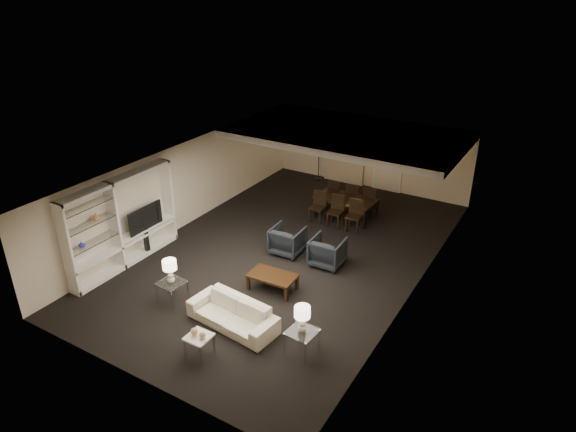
% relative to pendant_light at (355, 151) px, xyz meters
% --- Properties ---
extents(floor, '(11.00, 11.00, 0.00)m').
position_rel_pendant_light_xyz_m(floor, '(-0.30, -3.50, -1.92)').
color(floor, black).
rests_on(floor, ground).
extents(ceiling, '(7.00, 11.00, 0.02)m').
position_rel_pendant_light_xyz_m(ceiling, '(-0.30, -3.50, 0.58)').
color(ceiling, silver).
rests_on(ceiling, ground).
extents(wall_back, '(7.00, 0.02, 2.50)m').
position_rel_pendant_light_xyz_m(wall_back, '(-0.30, 2.00, -0.67)').
color(wall_back, beige).
rests_on(wall_back, ground).
extents(wall_front, '(7.00, 0.02, 2.50)m').
position_rel_pendant_light_xyz_m(wall_front, '(-0.30, -9.00, -0.67)').
color(wall_front, beige).
rests_on(wall_front, ground).
extents(wall_left, '(0.02, 11.00, 2.50)m').
position_rel_pendant_light_xyz_m(wall_left, '(-3.80, -3.50, -0.67)').
color(wall_left, beige).
rests_on(wall_left, ground).
extents(wall_right, '(0.02, 11.00, 2.50)m').
position_rel_pendant_light_xyz_m(wall_right, '(3.20, -3.50, -0.67)').
color(wall_right, beige).
rests_on(wall_right, ground).
extents(ceiling_soffit, '(7.00, 4.00, 0.20)m').
position_rel_pendant_light_xyz_m(ceiling_soffit, '(-0.30, 0.00, 0.48)').
color(ceiling_soffit, silver).
rests_on(ceiling_soffit, ceiling).
extents(curtains, '(1.50, 0.12, 2.40)m').
position_rel_pendant_light_xyz_m(curtains, '(-1.20, 1.92, -0.72)').
color(curtains, beige).
rests_on(curtains, wall_back).
extents(door, '(0.90, 0.05, 2.10)m').
position_rel_pendant_light_xyz_m(door, '(0.40, 1.97, -0.87)').
color(door, silver).
rests_on(door, wall_back).
extents(painting, '(0.95, 0.04, 0.65)m').
position_rel_pendant_light_xyz_m(painting, '(1.80, 1.96, -0.37)').
color(painting, '#142D38').
rests_on(painting, wall_back).
extents(media_unit, '(0.38, 3.40, 2.35)m').
position_rel_pendant_light_xyz_m(media_unit, '(-3.61, -6.10, -0.74)').
color(media_unit, white).
rests_on(media_unit, wall_left).
extents(pendant_light, '(0.52, 0.52, 0.24)m').
position_rel_pendant_light_xyz_m(pendant_light, '(0.00, 0.00, 0.00)').
color(pendant_light, '#D8591E').
rests_on(pendant_light, ceiling_soffit).
extents(sofa, '(2.11, 1.02, 0.59)m').
position_rel_pendant_light_xyz_m(sofa, '(0.29, -6.80, -1.62)').
color(sofa, beige).
rests_on(sofa, floor).
extents(coffee_table, '(1.15, 0.71, 0.40)m').
position_rel_pendant_light_xyz_m(coffee_table, '(0.29, -5.20, -1.72)').
color(coffee_table, black).
rests_on(coffee_table, floor).
extents(armchair_left, '(0.85, 0.87, 0.76)m').
position_rel_pendant_light_xyz_m(armchair_left, '(-0.31, -3.50, -1.54)').
color(armchair_left, black).
rests_on(armchair_left, floor).
extents(armchair_right, '(0.85, 0.87, 0.76)m').
position_rel_pendant_light_xyz_m(armchair_right, '(0.89, -3.50, -1.54)').
color(armchair_right, black).
rests_on(armchair_right, floor).
extents(side_table_left, '(0.61, 0.61, 0.52)m').
position_rel_pendant_light_xyz_m(side_table_left, '(-1.41, -6.80, -1.66)').
color(side_table_left, silver).
rests_on(side_table_left, floor).
extents(side_table_right, '(0.60, 0.60, 0.52)m').
position_rel_pendant_light_xyz_m(side_table_right, '(1.99, -6.80, -1.66)').
color(side_table_right, white).
rests_on(side_table_right, floor).
extents(table_lamp_left, '(0.32, 0.32, 0.58)m').
position_rel_pendant_light_xyz_m(table_lamp_left, '(-1.41, -6.80, -1.11)').
color(table_lamp_left, beige).
rests_on(table_lamp_left, side_table_left).
extents(table_lamp_right, '(0.32, 0.32, 0.58)m').
position_rel_pendant_light_xyz_m(table_lamp_right, '(1.99, -6.80, -1.11)').
color(table_lamp_right, beige).
rests_on(table_lamp_right, side_table_right).
extents(marble_table, '(0.47, 0.47, 0.47)m').
position_rel_pendant_light_xyz_m(marble_table, '(0.29, -7.90, -1.69)').
color(marble_table, white).
rests_on(marble_table, floor).
extents(gold_gourd_a, '(0.15, 0.15, 0.15)m').
position_rel_pendant_light_xyz_m(gold_gourd_a, '(0.19, -7.90, -1.38)').
color(gold_gourd_a, '#D6B571').
rests_on(gold_gourd_a, marble_table).
extents(gold_gourd_b, '(0.13, 0.13, 0.13)m').
position_rel_pendant_light_xyz_m(gold_gourd_b, '(0.39, -7.90, -1.39)').
color(gold_gourd_b, tan).
rests_on(gold_gourd_b, marble_table).
extents(television, '(1.12, 0.15, 0.64)m').
position_rel_pendant_light_xyz_m(television, '(-3.58, -5.46, -0.85)').
color(television, black).
rests_on(television, media_unit).
extents(vase_blue, '(0.16, 0.16, 0.17)m').
position_rel_pendant_light_xyz_m(vase_blue, '(-3.61, -7.35, -0.78)').
color(vase_blue, '#2835B1').
rests_on(vase_blue, media_unit).
extents(vase_amber, '(0.18, 0.18, 0.19)m').
position_rel_pendant_light_xyz_m(vase_amber, '(-3.61, -6.83, -0.27)').
color(vase_amber, '#C48041').
rests_on(vase_amber, media_unit).
extents(floor_speaker, '(0.13, 0.13, 1.01)m').
position_rel_pendant_light_xyz_m(floor_speaker, '(-3.50, -5.50, -1.42)').
color(floor_speaker, black).
rests_on(floor_speaker, floor).
extents(dining_table, '(1.86, 1.08, 0.64)m').
position_rel_pendant_light_xyz_m(dining_table, '(0.08, -0.76, -1.60)').
color(dining_table, black).
rests_on(dining_table, floor).
extents(chair_nl, '(0.47, 0.47, 0.95)m').
position_rel_pendant_light_xyz_m(chair_nl, '(-0.52, -1.41, -1.44)').
color(chair_nl, black).
rests_on(chair_nl, floor).
extents(chair_nm, '(0.47, 0.47, 0.95)m').
position_rel_pendant_light_xyz_m(chair_nm, '(0.08, -1.41, -1.44)').
color(chair_nm, black).
rests_on(chair_nm, floor).
extents(chair_nr, '(0.48, 0.48, 0.95)m').
position_rel_pendant_light_xyz_m(chair_nr, '(0.68, -1.41, -1.44)').
color(chair_nr, black).
rests_on(chair_nr, floor).
extents(chair_fl, '(0.45, 0.45, 0.95)m').
position_rel_pendant_light_xyz_m(chair_fl, '(-0.52, -0.11, -1.44)').
color(chair_fl, black).
rests_on(chair_fl, floor).
extents(chair_fm, '(0.48, 0.48, 0.95)m').
position_rel_pendant_light_xyz_m(chair_fm, '(0.08, -0.11, -1.44)').
color(chair_fm, black).
rests_on(chair_fm, floor).
extents(chair_fr, '(0.44, 0.44, 0.95)m').
position_rel_pendant_light_xyz_m(chair_fr, '(0.68, -0.11, -1.44)').
color(chair_fr, black).
rests_on(chair_fr, floor).
extents(floor_lamp, '(0.30, 0.30, 1.90)m').
position_rel_pendant_light_xyz_m(floor_lamp, '(-2.11, 1.70, -0.97)').
color(floor_lamp, black).
rests_on(floor_lamp, floor).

